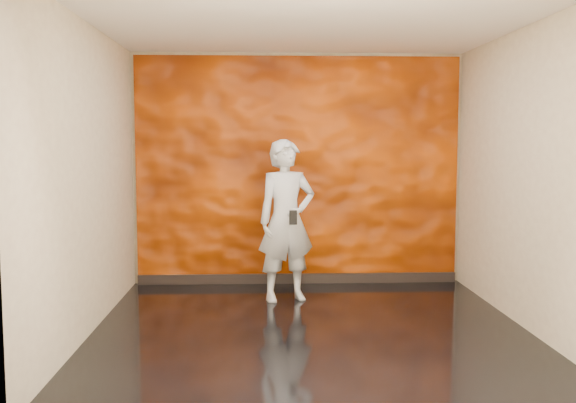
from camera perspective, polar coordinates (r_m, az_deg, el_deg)
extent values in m
cube|color=black|center=(6.09, 1.98, -11.26)|extent=(4.00, 4.00, 0.01)
cube|color=tan|center=(7.84, 0.87, 2.90)|extent=(4.00, 0.02, 2.80)
cube|color=tan|center=(3.86, 4.35, 0.35)|extent=(4.00, 0.02, 2.80)
cube|color=tan|center=(6.03, -17.31, 1.92)|extent=(0.02, 4.00, 2.80)
cube|color=tan|center=(6.32, 20.41, 1.98)|extent=(0.02, 4.00, 2.80)
cube|color=white|center=(5.93, 2.07, 15.69)|extent=(4.00, 4.00, 0.01)
cube|color=#D44900|center=(7.80, 0.89, 2.74)|extent=(3.90, 0.06, 2.75)
cube|color=black|center=(7.93, 0.89, -6.85)|extent=(3.90, 0.04, 0.12)
imported|color=#959CA4|center=(6.98, -0.13, -1.69)|extent=(0.74, 0.59, 1.76)
cube|color=black|center=(6.73, 0.46, -1.43)|extent=(0.08, 0.02, 0.15)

